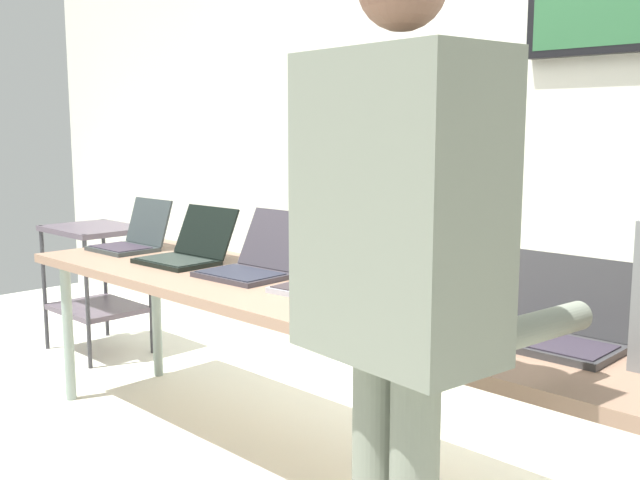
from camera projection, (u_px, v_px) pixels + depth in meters
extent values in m
cube|color=silver|center=(494.00, 149.00, 3.41)|extent=(8.00, 0.06, 2.45)
cube|color=#926F59|center=(321.00, 299.00, 2.69)|extent=(3.15, 0.70, 0.04)
cylinder|color=gray|center=(68.00, 332.00, 3.59)|extent=(0.05, 0.05, 0.69)
cylinder|color=gray|center=(157.00, 313.00, 3.94)|extent=(0.05, 0.05, 0.69)
cube|color=#343D3E|center=(123.00, 249.00, 3.61)|extent=(0.31, 0.24, 0.02)
cube|color=#342B38|center=(120.00, 247.00, 3.60)|extent=(0.28, 0.19, 0.00)
cube|color=#343D3E|center=(149.00, 221.00, 3.70)|extent=(0.31, 0.09, 0.22)
cube|color=#13262D|center=(149.00, 222.00, 3.70)|extent=(0.28, 0.07, 0.20)
cube|color=black|center=(176.00, 262.00, 3.27)|extent=(0.36, 0.26, 0.02)
cube|color=#28312C|center=(174.00, 260.00, 3.26)|extent=(0.33, 0.20, 0.00)
cube|color=black|center=(206.00, 231.00, 3.37)|extent=(0.35, 0.12, 0.22)
cube|color=black|center=(206.00, 232.00, 3.38)|extent=(0.32, 0.10, 0.19)
cube|color=#38343B|center=(243.00, 275.00, 2.98)|extent=(0.36, 0.28, 0.02)
cube|color=#262935|center=(240.00, 273.00, 2.97)|extent=(0.33, 0.23, 0.00)
cube|color=#38343B|center=(276.00, 239.00, 3.10)|extent=(0.35, 0.14, 0.23)
cube|color=black|center=(276.00, 239.00, 3.10)|extent=(0.32, 0.12, 0.21)
cube|color=#ADAFBC|center=(321.00, 292.00, 2.68)|extent=(0.37, 0.26, 0.02)
cube|color=#352C2E|center=(319.00, 289.00, 2.67)|extent=(0.34, 0.20, 0.00)
cube|color=#ADAFBC|center=(347.00, 256.00, 2.78)|extent=(0.36, 0.13, 0.21)
cube|color=silver|center=(347.00, 256.00, 2.78)|extent=(0.33, 0.11, 0.18)
cube|color=#383938|center=(423.00, 315.00, 2.35)|extent=(0.37, 0.28, 0.02)
cube|color=#332A34|center=(421.00, 312.00, 2.34)|extent=(0.34, 0.23, 0.00)
cube|color=#383938|center=(456.00, 267.00, 2.43)|extent=(0.36, 0.09, 0.25)
cube|color=#AFCFF0|center=(456.00, 268.00, 2.44)|extent=(0.33, 0.08, 0.22)
cube|color=#38373A|center=(548.00, 344.00, 2.03)|extent=(0.37, 0.23, 0.02)
cube|color=#312A36|center=(547.00, 341.00, 2.02)|extent=(0.34, 0.18, 0.00)
cube|color=#38373A|center=(573.00, 294.00, 2.11)|extent=(0.37, 0.06, 0.22)
cube|color=#296230|center=(573.00, 294.00, 2.11)|extent=(0.34, 0.05, 0.19)
cube|color=gray|center=(399.00, 207.00, 1.59)|extent=(0.47, 0.31, 0.66)
cylinder|color=gray|center=(432.00, 300.00, 1.93)|extent=(0.11, 0.33, 0.07)
cylinder|color=gray|center=(540.00, 326.00, 1.68)|extent=(0.11, 0.33, 0.07)
cube|color=#534853|center=(94.00, 229.00, 4.32)|extent=(0.56, 0.44, 0.03)
cube|color=#534853|center=(98.00, 308.00, 4.39)|extent=(0.53, 0.42, 0.03)
cylinder|color=#333338|center=(44.00, 288.00, 4.42)|extent=(0.02, 0.02, 0.75)
cylinder|color=#333338|center=(87.00, 302.00, 4.06)|extent=(0.02, 0.02, 0.75)
cylinder|color=#333338|center=(105.00, 278.00, 4.70)|extent=(0.02, 0.02, 0.75)
cylinder|color=#333338|center=(151.00, 291.00, 4.34)|extent=(0.02, 0.02, 0.75)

